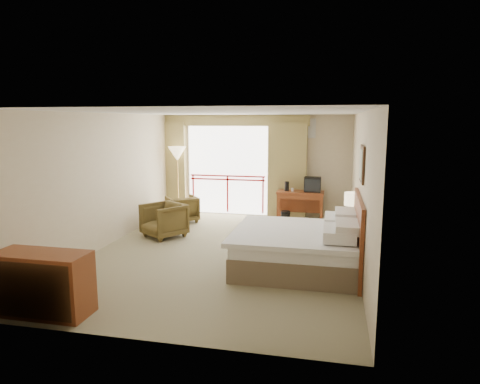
% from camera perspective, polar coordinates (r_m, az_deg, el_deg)
% --- Properties ---
extents(floor, '(7.00, 7.00, 0.00)m').
position_cam_1_polar(floor, '(8.46, -2.02, -8.04)').
color(floor, gray).
rests_on(floor, ground).
extents(ceiling, '(7.00, 7.00, 0.00)m').
position_cam_1_polar(ceiling, '(8.07, -2.14, 10.56)').
color(ceiling, white).
rests_on(ceiling, wall_back).
extents(wall_back, '(5.00, 0.00, 5.00)m').
position_cam_1_polar(wall_back, '(11.56, 2.22, 3.55)').
color(wall_back, beige).
rests_on(wall_back, ground).
extents(wall_front, '(5.00, 0.00, 5.00)m').
position_cam_1_polar(wall_front, '(4.91, -12.25, -4.90)').
color(wall_front, beige).
rests_on(wall_front, ground).
extents(wall_left, '(0.00, 7.00, 7.00)m').
position_cam_1_polar(wall_left, '(9.10, -17.52, 1.49)').
color(wall_left, beige).
rests_on(wall_left, ground).
extents(wall_right, '(0.00, 7.00, 7.00)m').
position_cam_1_polar(wall_right, '(7.93, 15.72, 0.44)').
color(wall_right, beige).
rests_on(wall_right, ground).
extents(balcony_door, '(2.40, 0.00, 2.40)m').
position_cam_1_polar(balcony_door, '(11.72, -1.67, 2.90)').
color(balcony_door, white).
rests_on(balcony_door, wall_back).
extents(balcony_railing, '(2.09, 0.03, 1.02)m').
position_cam_1_polar(balcony_railing, '(11.75, -1.68, 1.01)').
color(balcony_railing, '#A30D0E').
rests_on(balcony_railing, wall_back).
extents(curtain_left, '(1.00, 0.26, 2.50)m').
position_cam_1_polar(curtain_left, '(12.09, -9.44, 3.22)').
color(curtain_left, olive).
rests_on(curtain_left, wall_back).
extents(curtain_right, '(1.00, 0.26, 2.50)m').
position_cam_1_polar(curtain_right, '(11.30, 6.33, 2.85)').
color(curtain_right, olive).
rests_on(curtain_right, wall_back).
extents(valance, '(4.40, 0.22, 0.28)m').
position_cam_1_polar(valance, '(11.54, -1.82, 9.51)').
color(valance, olive).
rests_on(valance, wall_back).
extents(hvac_vent, '(0.50, 0.04, 0.50)m').
position_cam_1_polar(hvac_vent, '(11.31, 8.79, 8.39)').
color(hvac_vent, silver).
rests_on(hvac_vent, wall_back).
extents(bed, '(2.13, 2.06, 0.97)m').
position_cam_1_polar(bed, '(7.56, 7.97, -7.31)').
color(bed, brown).
rests_on(bed, floor).
extents(headboard, '(0.06, 2.10, 1.30)m').
position_cam_1_polar(headboard, '(7.48, 15.43, -5.57)').
color(headboard, maroon).
rests_on(headboard, wall_right).
extents(framed_art, '(0.04, 0.72, 0.60)m').
position_cam_1_polar(framed_art, '(7.27, 15.94, 3.61)').
color(framed_art, '#321C0D').
rests_on(framed_art, wall_right).
extents(nightstand, '(0.40, 0.47, 0.54)m').
position_cam_1_polar(nightstand, '(9.01, 14.57, -5.46)').
color(nightstand, maroon).
rests_on(nightstand, floor).
extents(table_lamp, '(0.32, 0.32, 0.56)m').
position_cam_1_polar(table_lamp, '(8.91, 14.74, -0.98)').
color(table_lamp, tan).
rests_on(table_lamp, nightstand).
extents(phone, '(0.19, 0.16, 0.08)m').
position_cam_1_polar(phone, '(8.79, 14.36, -3.75)').
color(phone, black).
rests_on(phone, nightstand).
extents(desk, '(1.18, 0.57, 0.77)m').
position_cam_1_polar(desk, '(11.05, 8.06, -0.74)').
color(desk, maroon).
rests_on(desk, floor).
extents(tv, '(0.41, 0.33, 0.38)m').
position_cam_1_polar(tv, '(10.92, 9.65, 0.98)').
color(tv, black).
rests_on(tv, desk).
extents(coffee_maker, '(0.14, 0.14, 0.25)m').
position_cam_1_polar(coffee_maker, '(10.99, 6.26, 0.76)').
color(coffee_maker, black).
rests_on(coffee_maker, desk).
extents(cup, '(0.08, 0.08, 0.09)m').
position_cam_1_polar(cup, '(10.93, 7.00, 0.30)').
color(cup, white).
rests_on(cup, desk).
extents(wastebasket, '(0.24, 0.24, 0.28)m').
position_cam_1_polar(wastebasket, '(10.93, 6.08, -3.27)').
color(wastebasket, black).
rests_on(wastebasket, floor).
extents(armchair_far, '(1.00, 1.00, 0.66)m').
position_cam_1_polar(armchair_far, '(11.04, -7.67, -3.92)').
color(armchair_far, '#493A1B').
rests_on(armchair_far, floor).
extents(armchair_near, '(1.13, 1.13, 0.75)m').
position_cam_1_polar(armchair_near, '(9.70, -10.06, -5.88)').
color(armchair_near, '#493A1B').
rests_on(armchair_near, floor).
extents(side_table, '(0.48, 0.48, 0.53)m').
position_cam_1_polar(side_table, '(10.28, -10.64, -2.95)').
color(side_table, '#321C0D').
rests_on(side_table, floor).
extents(book, '(0.22, 0.27, 0.02)m').
position_cam_1_polar(book, '(10.24, -10.67, -2.02)').
color(book, white).
rests_on(book, side_table).
extents(floor_lamp, '(0.47, 0.47, 1.86)m').
position_cam_1_polar(floor_lamp, '(11.62, -8.37, 4.73)').
color(floor_lamp, tan).
rests_on(floor_lamp, floor).
extents(dresser, '(1.27, 0.54, 0.84)m').
position_cam_1_polar(dresser, '(6.35, -24.85, -11.02)').
color(dresser, maroon).
rests_on(dresser, floor).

